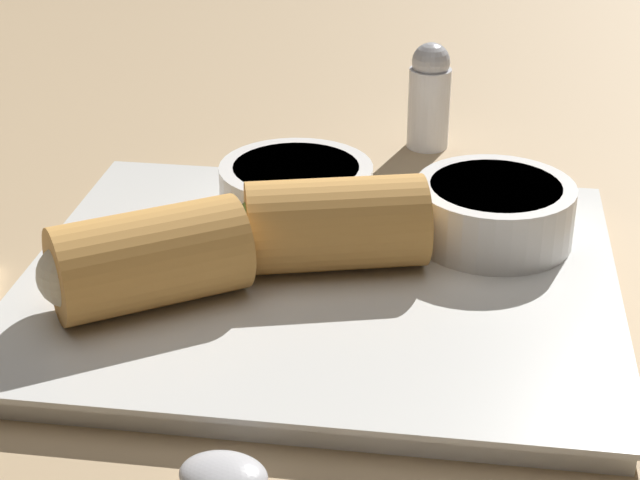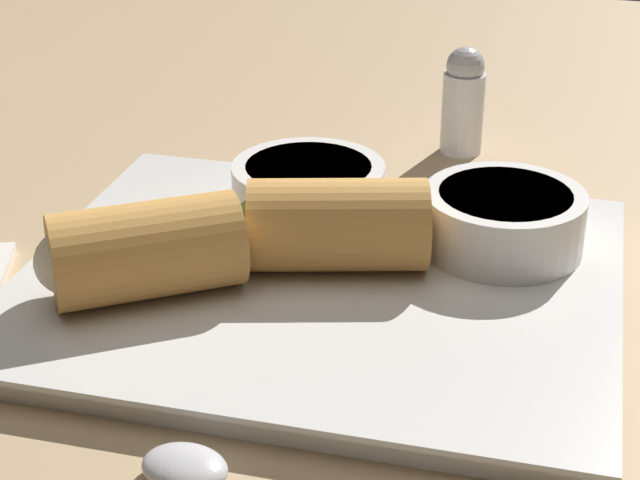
% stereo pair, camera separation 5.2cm
% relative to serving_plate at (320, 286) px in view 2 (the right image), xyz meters
% --- Properties ---
extents(table_surface, '(1.80, 1.40, 0.02)m').
position_rel_serving_plate_xyz_m(table_surface, '(0.03, -0.03, -0.02)').
color(table_surface, tan).
rests_on(table_surface, ground).
extents(serving_plate, '(0.30, 0.26, 0.01)m').
position_rel_serving_plate_xyz_m(serving_plate, '(0.00, 0.00, 0.00)').
color(serving_plate, silver).
rests_on(serving_plate, table_surface).
extents(roll_front_left, '(0.10, 0.09, 0.05)m').
position_rel_serving_plate_xyz_m(roll_front_left, '(-0.08, -0.04, 0.03)').
color(roll_front_left, '#D19347').
rests_on(roll_front_left, serving_plate).
extents(roll_front_right, '(0.10, 0.07, 0.05)m').
position_rel_serving_plate_xyz_m(roll_front_right, '(0.00, 0.01, 0.03)').
color(roll_front_right, '#D19347').
rests_on(roll_front_right, serving_plate).
extents(dipping_bowl_near, '(0.09, 0.09, 0.03)m').
position_rel_serving_plate_xyz_m(dipping_bowl_near, '(-0.02, 0.06, 0.03)').
color(dipping_bowl_near, white).
rests_on(dipping_bowl_near, serving_plate).
extents(dipping_bowl_far, '(0.09, 0.09, 0.03)m').
position_rel_serving_plate_xyz_m(dipping_bowl_far, '(0.09, 0.05, 0.03)').
color(dipping_bowl_far, white).
rests_on(dipping_bowl_far, serving_plate).
extents(spoon, '(0.15, 0.04, 0.01)m').
position_rel_serving_plate_xyz_m(spoon, '(-0.00, -0.16, -0.00)').
color(spoon, silver).
rests_on(spoon, table_surface).
extents(salt_shaker, '(0.03, 0.03, 0.07)m').
position_rel_serving_plate_xyz_m(salt_shaker, '(0.04, 0.22, 0.03)').
color(salt_shaker, silver).
rests_on(salt_shaker, table_surface).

